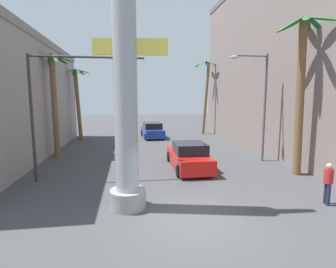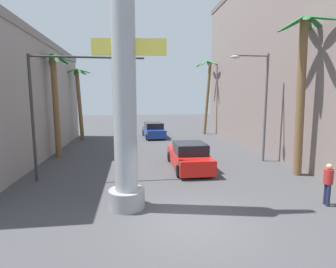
% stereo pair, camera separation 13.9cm
% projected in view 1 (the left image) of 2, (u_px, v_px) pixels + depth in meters
% --- Properties ---
extents(ground_plane, '(91.17, 91.17, 0.00)m').
position_uv_depth(ground_plane, '(158.00, 156.00, 18.65)').
color(ground_plane, '#424244').
extents(building_right, '(6.40, 22.85, 14.23)m').
position_uv_depth(building_right, '(289.00, 60.00, 20.95)').
color(building_right, slate).
rests_on(building_right, ground).
extents(neon_sign_pole, '(2.97, 1.35, 11.24)m').
position_uv_depth(neon_sign_pole, '(125.00, 73.00, 9.23)').
color(neon_sign_pole, '#9E9EA3').
rests_on(neon_sign_pole, ground).
extents(street_lamp, '(2.49, 0.28, 6.84)m').
position_uv_depth(street_lamp, '(259.00, 97.00, 16.65)').
color(street_lamp, '#59595E').
rests_on(street_lamp, ground).
extents(traffic_light_mast, '(5.48, 0.32, 6.16)m').
position_uv_depth(traffic_light_mast, '(67.00, 93.00, 12.63)').
color(traffic_light_mast, '#333333').
rests_on(traffic_light_mast, ground).
extents(car_lead, '(2.02, 4.94, 1.56)m').
position_uv_depth(car_lead, '(189.00, 156.00, 15.38)').
color(car_lead, black).
rests_on(car_lead, ground).
extents(car_far, '(2.24, 4.76, 1.56)m').
position_uv_depth(car_far, '(152.00, 130.00, 27.30)').
color(car_far, black).
rests_on(car_far, ground).
extents(palm_tree_far_right, '(2.81, 2.96, 8.27)m').
position_uv_depth(palm_tree_far_right, '(206.00, 88.00, 29.40)').
color(palm_tree_far_right, brown).
rests_on(palm_tree_far_right, ground).
extents(palm_tree_mid_left, '(2.90, 2.72, 7.12)m').
position_uv_depth(palm_tree_mid_left, '(54.00, 94.00, 17.90)').
color(palm_tree_mid_left, brown).
rests_on(palm_tree_mid_left, ground).
extents(palm_tree_near_right, '(2.99, 2.88, 8.20)m').
position_uv_depth(palm_tree_near_right, '(301.00, 84.00, 13.54)').
color(palm_tree_near_right, brown).
rests_on(palm_tree_near_right, ground).
extents(palm_tree_far_left, '(2.54, 2.39, 6.88)m').
position_uv_depth(palm_tree_far_left, '(77.00, 96.00, 25.14)').
color(palm_tree_far_left, brown).
rests_on(palm_tree_far_left, ground).
extents(pedestrian_by_sign, '(0.40, 0.40, 1.64)m').
position_uv_depth(pedestrian_by_sign, '(328.00, 181.00, 10.07)').
color(pedestrian_by_sign, '#1E233F').
rests_on(pedestrian_by_sign, ground).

